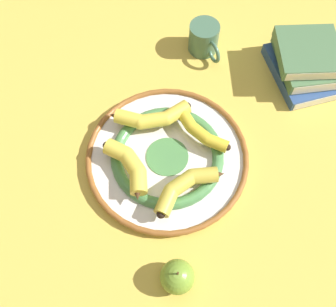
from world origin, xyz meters
TOP-DOWN VIEW (x-y plane):
  - ground_plane at (0.00, 0.00)m, footprint 2.80×2.80m
  - decorative_bowl at (-0.00, 0.02)m, footprint 0.39×0.39m
  - banana_a at (-0.08, 0.08)m, footprint 0.11×0.18m
  - banana_b at (0.05, 0.10)m, footprint 0.16×0.11m
  - banana_c at (0.08, -0.03)m, footprint 0.17×0.14m
  - banana_d at (-0.04, -0.06)m, footprint 0.17×0.07m
  - book_stack at (-0.17, -0.39)m, footprint 0.26×0.26m
  - coffee_mug at (0.10, -0.33)m, footprint 0.12×0.09m
  - apple at (-0.17, 0.25)m, footprint 0.07×0.07m

SIDE VIEW (x-z plane):
  - ground_plane at x=0.00m, z-range 0.00..0.00m
  - decorative_bowl at x=0.00m, z-range 0.00..0.03m
  - apple at x=-0.17m, z-range -0.01..0.08m
  - coffee_mug at x=0.10m, z-range 0.00..0.09m
  - book_stack at x=-0.17m, z-range 0.00..0.10m
  - banana_d at x=-0.04m, z-range 0.03..0.06m
  - banana_c at x=0.08m, z-range 0.03..0.07m
  - banana_a at x=-0.08m, z-range 0.03..0.07m
  - banana_b at x=0.05m, z-range 0.03..0.07m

